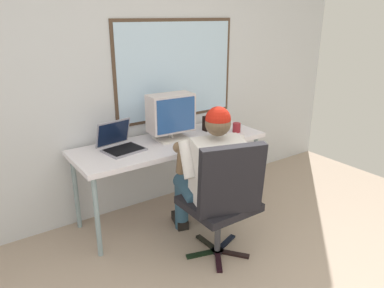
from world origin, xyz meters
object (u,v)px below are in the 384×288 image
office_chair (225,196)px  person_seated (211,173)px  desk_speaker (208,123)px  coffee_mug (237,128)px  desk (171,147)px  crt_monitor (171,114)px  laptop (119,142)px  wine_glass (212,128)px

office_chair → person_seated: (0.07, 0.26, 0.07)m
desk_speaker → coffee_mug: size_ratio=1.60×
office_chair → coffee_mug: bearing=44.4°
desk → crt_monitor: size_ratio=4.20×
laptop → coffee_mug: (1.15, -0.21, -0.02)m
wine_glass → office_chair: bearing=-121.0°
desk_speaker → wine_glass: bearing=-117.6°
person_seated → desk_speaker: size_ratio=8.29×
office_chair → laptop: office_chair is taller
wine_glass → desk: bearing=158.3°
wine_glass → desk_speaker: 0.24m
wine_glass → desk_speaker: (0.11, 0.21, -0.02)m
person_seated → coffee_mug: (0.68, 0.47, 0.15)m
laptop → office_chair: bearing=-66.6°
crt_monitor → coffee_mug: size_ratio=4.67×
person_seated → wine_glass: bearing=51.6°
laptop → desk_speaker: size_ratio=2.51×
person_seated → crt_monitor: person_seated is taller
office_chair → desk: bearing=85.5°
office_chair → person_seated: person_seated is taller
wine_glass → coffee_mug: size_ratio=1.53×
desk → crt_monitor: crt_monitor is taller
crt_monitor → desk_speaker: (0.44, 0.03, -0.17)m
crt_monitor → coffee_mug: (0.64, -0.18, -0.20)m
crt_monitor → office_chair: bearing=-96.3°
coffee_mug → desk_speaker: bearing=134.9°
person_seated → wine_glass: person_seated is taller
person_seated → wine_glass: (0.37, 0.46, 0.20)m
office_chair → laptop: size_ratio=2.74×
laptop → coffee_mug: 1.17m
desk → laptop: 0.49m
laptop → wine_glass: laptop is taller
office_chair → desk_speaker: office_chair is taller
crt_monitor → laptop: bearing=176.4°
wine_glass → crt_monitor: bearing=150.6°
person_seated → laptop: size_ratio=3.30×
crt_monitor → wine_glass: (0.33, -0.19, -0.15)m
office_chair → crt_monitor: bearing=83.7°
coffee_mug → wine_glass: bearing=-178.2°
person_seated → office_chair: bearing=-104.5°
person_seated → crt_monitor: (0.03, 0.65, 0.34)m
desk_speaker → crt_monitor: bearing=-176.7°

